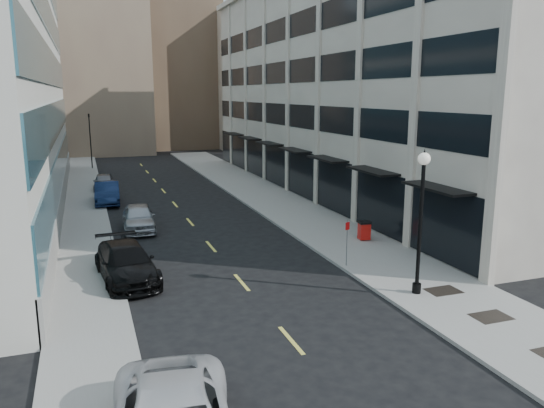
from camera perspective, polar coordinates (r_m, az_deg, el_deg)
ground at (r=17.11m, az=4.64°, el=-17.19°), size 160.00×160.00×0.00m
sidewalk_right at (r=37.22m, az=2.60°, el=-0.92°), size 5.00×80.00×0.15m
sidewalk_left at (r=34.59m, az=-19.44°, el=-2.59°), size 3.00×80.00×0.15m
building_right at (r=46.75m, az=10.39°, el=12.51°), size 15.30×46.50×18.25m
skyline_tan_near at (r=81.83m, az=-18.64°, el=15.25°), size 14.00×18.00×28.00m
skyline_brown at (r=87.21m, az=-10.57°, el=17.38°), size 12.00×16.00×34.00m
skyline_tan_far at (r=91.97m, az=-25.03°, el=12.45°), size 12.00×14.00×22.00m
skyline_stone at (r=83.23m, az=-2.71°, el=13.01°), size 10.00×14.00×20.00m
grate_mid at (r=21.70m, az=22.50°, el=-11.13°), size 1.40×1.00×0.01m
grate_far at (r=23.68m, az=17.95°, el=-8.86°), size 1.40×1.00×0.01m
road_centerline at (r=32.31m, az=-7.79°, el=-3.13°), size 0.15×68.20×0.01m
traffic_signal at (r=61.66m, az=-19.10°, el=8.81°), size 0.66×0.66×6.98m
car_black_pickup at (r=24.83m, az=-15.41°, el=-6.12°), size 2.84×5.82×1.63m
car_silver_sedan at (r=33.56m, az=-14.16°, el=-1.41°), size 2.17×4.85×1.62m
car_blue_sedan at (r=42.29m, az=-17.31°, el=1.14°), size 1.97×5.13×1.67m
car_grey_sedan at (r=48.30m, az=-17.63°, el=2.27°), size 1.95×4.36×1.45m
trash_bin at (r=30.39m, az=9.88°, el=-2.75°), size 0.74×0.79×1.07m
lamppost at (r=22.16m, az=15.75°, el=-0.66°), size 0.50×0.50×5.99m
sign_post at (r=25.51m, az=8.09°, el=-3.39°), size 0.26×0.13×2.30m
urn_planter at (r=31.02m, az=9.72°, el=-2.70°), size 0.52×0.52×0.73m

